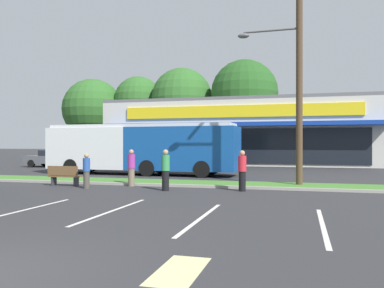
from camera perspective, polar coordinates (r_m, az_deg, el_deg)
grass_median at (r=19.55m, az=0.97°, el=-5.67°), size 56.00×2.20×0.12m
curb_lip at (r=18.37m, az=0.02°, el=-6.04°), size 56.00×0.24×0.12m
parking_stripe_0 at (r=13.15m, az=-23.14°, el=-8.75°), size 0.12×4.80×0.01m
parking_stripe_1 at (r=12.29m, az=-11.36°, el=-9.37°), size 0.12×4.80×0.01m
parking_stripe_2 at (r=10.93m, az=1.31°, el=-10.57°), size 0.12×4.80×0.01m
parking_stripe_3 at (r=10.49m, az=18.25°, el=-11.02°), size 0.12×4.80×0.01m
lot_arrow at (r=6.62m, az=-1.84°, el=-17.69°), size 0.70×1.60×0.01m
storefront_building at (r=40.75m, az=7.66°, el=1.64°), size 26.27×12.41×6.23m
tree_far_left at (r=56.60m, az=-14.05°, el=4.88°), size 8.27×8.27×10.89m
tree_left at (r=54.45m, az=-7.72°, el=6.17°), size 6.51×6.51×11.06m
tree_mid_left at (r=51.36m, az=-1.46°, el=6.52°), size 7.84×7.84×11.70m
tree_mid at (r=48.62m, az=7.53°, el=7.23°), size 8.05×8.05×12.10m
utility_pole at (r=19.36m, az=14.73°, el=10.32°), size 3.03×2.40×10.23m
city_bus at (r=25.96m, az=-7.35°, el=-0.47°), size 12.82×2.97×3.25m
bus_stop_bench at (r=19.90m, az=-17.90°, el=-4.29°), size 1.60×0.45×0.95m
car_0 at (r=30.71m, az=2.99°, el=-2.16°), size 4.59×1.88×1.61m
car_1 at (r=35.91m, az=-19.42°, el=-1.95°), size 4.39×2.00×1.44m
pedestrian_near_bench at (r=18.48m, az=-14.92°, el=-3.74°), size 0.32×0.32×1.57m
pedestrian_by_pole at (r=17.00m, az=-3.82°, el=-3.74°), size 0.36×0.36×1.76m
pedestrian_mid at (r=16.93m, az=7.22°, el=-3.82°), size 0.35×0.35×1.73m
pedestrian_far at (r=19.00m, az=-8.70°, el=-3.38°), size 0.35×0.35×1.74m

